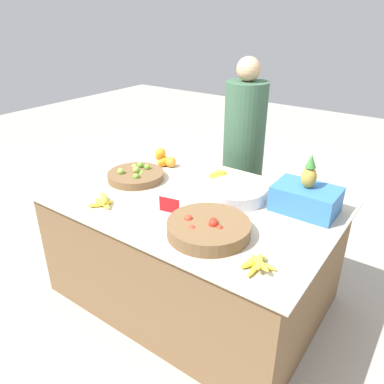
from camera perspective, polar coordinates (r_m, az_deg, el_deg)
The scene contains 12 objects.
ground_plane at distance 2.83m, azimuth 0.00°, elevation -15.04°, with size 12.00×12.00×0.00m, color #ADA599.
market_table at distance 2.59m, azimuth 0.00°, elevation -8.63°, with size 1.80×1.20×0.77m.
lime_bowl at distance 2.69m, azimuth -8.53°, elevation 2.54°, with size 0.40×0.40×0.10m.
tomato_basket at distance 2.01m, azimuth 2.54°, elevation -5.51°, with size 0.45×0.45×0.11m.
orange_pile at distance 2.89m, azimuth -4.28°, elevation 5.07°, with size 0.17×0.11×0.14m.
metal_bowl at distance 2.40m, azimuth 6.81°, elevation -0.13°, with size 0.37×0.37×0.08m.
price_sign at distance 2.22m, azimuth -3.49°, elevation -2.03°, with size 0.13×0.03×0.09m.
produce_crate at distance 2.32m, azimuth 16.96°, elevation -0.76°, with size 0.37×0.26×0.36m.
banana_bunch_front_right at distance 1.80m, azimuth 9.94°, elevation -10.68°, with size 0.16×0.19×0.06m.
banana_bunch_front_center at distance 2.38m, azimuth -13.49°, elevation -1.40°, with size 0.18×0.17×0.06m.
banana_bunch_back_center at distance 2.71m, azimuth 4.13°, elevation 2.73°, with size 0.15×0.16×0.05m.
vendor_person at distance 3.28m, azimuth 7.77°, elevation 5.22°, with size 0.35×0.35×1.54m.
Camera 1 is at (1.24, -1.73, 1.86)m, focal length 35.00 mm.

